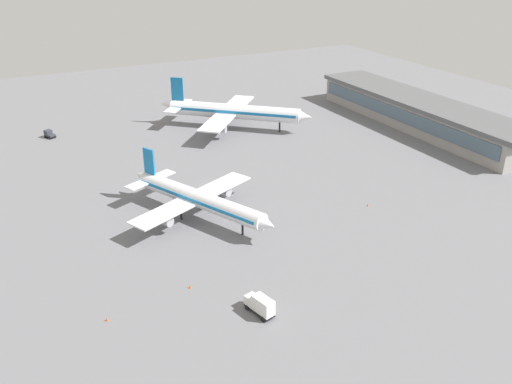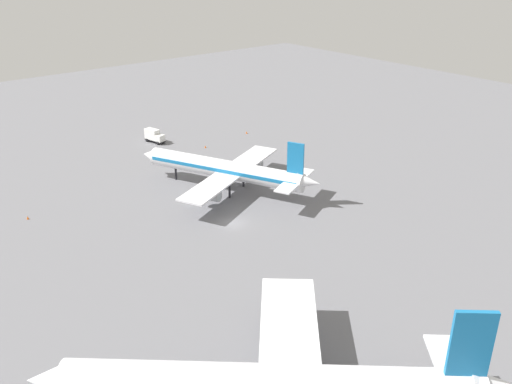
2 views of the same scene
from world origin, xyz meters
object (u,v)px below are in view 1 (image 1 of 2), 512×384
at_px(baggage_tug, 49,134).
at_px(airplane_at_gate, 198,199).
at_px(airplane_taxiing, 233,111).
at_px(safety_cone_near_gate, 368,205).
at_px(safety_cone_mid_apron, 190,287).
at_px(safety_cone_far_side, 107,319).
at_px(catering_truck, 260,305).

bearing_deg(baggage_tug, airplane_at_gate, 170.37).
distance_m(airplane_taxiing, baggage_tug, 56.04).
xyz_separation_m(baggage_tug, safety_cone_near_gate, (-81.40, -56.64, -0.86)).
distance_m(baggage_tug, safety_cone_near_gate, 99.18).
distance_m(airplane_taxiing, safety_cone_mid_apron, 87.37).
xyz_separation_m(airplane_at_gate, safety_cone_far_side, (-26.19, 26.06, -4.18)).
height_order(airplane_at_gate, safety_cone_mid_apron, airplane_at_gate).
relative_size(baggage_tug, safety_cone_near_gate, 6.19).
distance_m(catering_truck, safety_cone_near_gate, 45.86).
distance_m(safety_cone_near_gate, safety_cone_far_side, 63.45).
bearing_deg(airplane_taxiing, safety_cone_far_side, -85.25).
bearing_deg(catering_truck, airplane_taxiing, -35.99).
bearing_deg(safety_cone_near_gate, safety_cone_mid_apron, 103.60).
relative_size(safety_cone_near_gate, safety_cone_far_side, 1.00).
bearing_deg(airplane_taxiing, catering_truck, -70.79).
distance_m(airplane_taxiing, catering_truck, 94.55).
height_order(catering_truck, safety_cone_far_side, catering_truck).
distance_m(safety_cone_mid_apron, safety_cone_far_side, 15.07).
relative_size(catering_truck, safety_cone_far_side, 9.82).
relative_size(baggage_tug, catering_truck, 0.63).
height_order(airplane_taxiing, catering_truck, airplane_taxiing).
xyz_separation_m(safety_cone_near_gate, safety_cone_mid_apron, (-11.38, 47.07, 0.00)).
distance_m(airplane_at_gate, safety_cone_far_side, 37.18).
xyz_separation_m(airplane_at_gate, airplane_taxiing, (51.68, -32.39, 1.01)).
height_order(baggage_tug, catering_truck, catering_truck).
xyz_separation_m(safety_cone_near_gate, safety_cone_far_side, (-13.70, 61.96, 0.00)).
distance_m(baggage_tug, catering_truck, 105.95).
bearing_deg(safety_cone_near_gate, catering_truck, 120.35).
bearing_deg(catering_truck, safety_cone_mid_apron, 18.99).
bearing_deg(safety_cone_far_side, baggage_tug, -3.20).
bearing_deg(airplane_taxiing, safety_cone_mid_apron, -78.32).
height_order(airplane_taxiing, baggage_tug, airplane_taxiing).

